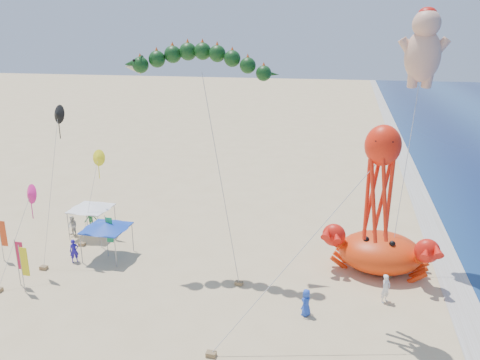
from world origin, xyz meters
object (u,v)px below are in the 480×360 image
object	(u,v)px
octopus_kite	(380,175)
cherub_kite	(424,46)
crab_inflatable	(380,251)
canopy_white	(91,206)
dragon_kite	(200,66)
canopy_blue	(106,226)

from	to	relation	value
octopus_kite	cherub_kite	bearing A→B (deg)	74.38
crab_inflatable	octopus_kite	world-z (taller)	octopus_kite
crab_inflatable	cherub_kite	world-z (taller)	cherub_kite
cherub_kite	canopy_white	bearing A→B (deg)	-175.50
cherub_kite	canopy_white	distance (m)	27.05
cherub_kite	octopus_kite	size ratio (longest dim) A/B	1.53
cherub_kite	canopy_white	world-z (taller)	cherub_kite
dragon_kite	cherub_kite	distance (m)	14.51
canopy_white	canopy_blue	bearing A→B (deg)	-46.70
octopus_kite	canopy_blue	xyz separation A→B (m)	(-18.13, 4.27, -6.22)
crab_inflatable	dragon_kite	xyz separation A→B (m)	(-12.04, -1.43, 12.18)
crab_inflatable	dragon_kite	size ratio (longest dim) A/B	0.51
dragon_kite	canopy_blue	distance (m)	13.23
crab_inflatable	canopy_blue	world-z (taller)	crab_inflatable
canopy_white	dragon_kite	bearing A→B (deg)	-13.76
dragon_kite	canopy_blue	xyz separation A→B (m)	(-7.02, -0.89, -11.18)
dragon_kite	cherub_kite	size ratio (longest dim) A/B	0.86
dragon_kite	canopy_white	distance (m)	15.35
octopus_kite	canopy_white	bearing A→B (deg)	160.23
dragon_kite	octopus_kite	world-z (taller)	dragon_kite
crab_inflatable	canopy_blue	xyz separation A→B (m)	(-19.06, -2.32, 1.00)
dragon_kite	canopy_blue	world-z (taller)	dragon_kite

